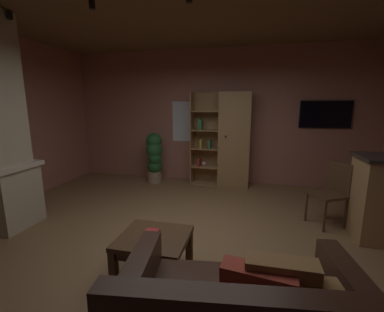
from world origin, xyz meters
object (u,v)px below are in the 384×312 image
at_px(bookshelf_cabinet, 230,140).
at_px(wall_mounted_tv, 325,114).
at_px(table_book_0, 152,231).
at_px(potted_floor_plant, 154,156).
at_px(coffee_table, 154,244).
at_px(dining_chair, 332,189).

distance_m(bookshelf_cabinet, wall_mounted_tv, 1.94).
xyz_separation_m(table_book_0, potted_floor_plant, (-1.13, 3.01, 0.15)).
xyz_separation_m(bookshelf_cabinet, potted_floor_plant, (-1.65, -0.16, -0.38)).
xyz_separation_m(coffee_table, wall_mounted_tv, (2.33, 3.43, 1.18)).
bearing_deg(coffee_table, dining_chair, 38.76).
relative_size(table_book_0, potted_floor_plant, 0.12).
bearing_deg(potted_floor_plant, wall_mounted_tv, 6.08).
bearing_deg(table_book_0, dining_chair, 37.33).
height_order(bookshelf_cabinet, potted_floor_plant, bookshelf_cabinet).
relative_size(table_book_0, dining_chair, 0.15).
relative_size(coffee_table, dining_chair, 0.74).
bearing_deg(dining_chair, potted_floor_plant, 156.62).
bearing_deg(bookshelf_cabinet, potted_floor_plant, -174.38).
xyz_separation_m(table_book_0, dining_chair, (2.11, 1.61, 0.08)).
relative_size(coffee_table, potted_floor_plant, 0.61).
relative_size(potted_floor_plant, wall_mounted_tv, 1.15).
height_order(table_book_0, dining_chair, dining_chair).
bearing_deg(potted_floor_plant, dining_chair, -23.38).
distance_m(coffee_table, dining_chair, 2.66).
relative_size(bookshelf_cabinet, potted_floor_plant, 1.78).
xyz_separation_m(bookshelf_cabinet, coffee_table, (-0.48, -3.22, -0.63)).
distance_m(table_book_0, wall_mounted_tv, 4.27).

